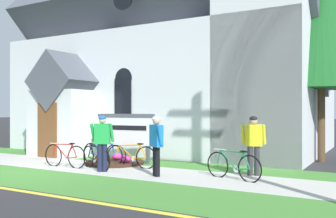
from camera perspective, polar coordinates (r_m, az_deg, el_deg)
ground at (r=14.88m, az=-8.18°, el=-7.18°), size 140.00×140.00×0.00m
sidewalk_slab at (r=12.92m, az=-13.73°, el=-8.23°), size 32.00×2.19×0.01m
grass_verge at (r=11.43m, az=-21.50°, el=-9.30°), size 32.00×2.25×0.01m
church_lawn at (r=14.32m, az=-8.55°, el=-7.44°), size 24.00×1.54×0.01m
church_building at (r=18.06m, az=1.99°, el=8.97°), size 13.78×10.19×13.45m
church_sign at (r=13.39m, az=-6.42°, el=-3.21°), size 2.28×0.26×1.69m
flower_bed at (r=13.00m, az=-8.00°, el=-7.83°), size 1.94×1.94×0.34m
bicycle_silver at (r=12.93m, az=-9.85°, el=-6.58°), size 1.78×0.17×0.83m
bicycle_black at (r=10.17m, az=9.77°, el=-8.36°), size 1.68×0.52×0.81m
bicycle_yellow at (r=12.13m, az=-5.53°, el=-7.03°), size 1.76×0.22×0.81m
bicycle_orange at (r=12.59m, az=-15.20°, el=-6.74°), size 1.73×0.08×0.81m
bicycle_blue at (r=11.96m, az=-10.78°, el=-7.15°), size 1.60×0.68×0.77m
cyclist_in_red_jersey at (r=10.43m, az=-1.76°, el=-4.86°), size 0.53×0.57×1.66m
cyclist_in_green_jersey at (r=10.82m, az=12.70°, el=-4.67°), size 0.64×0.36×1.66m
cyclist_in_yellow_jersey at (r=11.37m, az=-9.83°, el=-4.44°), size 0.62×0.43×1.66m
roadside_conifer at (r=14.68m, az=22.00°, el=11.84°), size 2.88×2.88×7.19m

